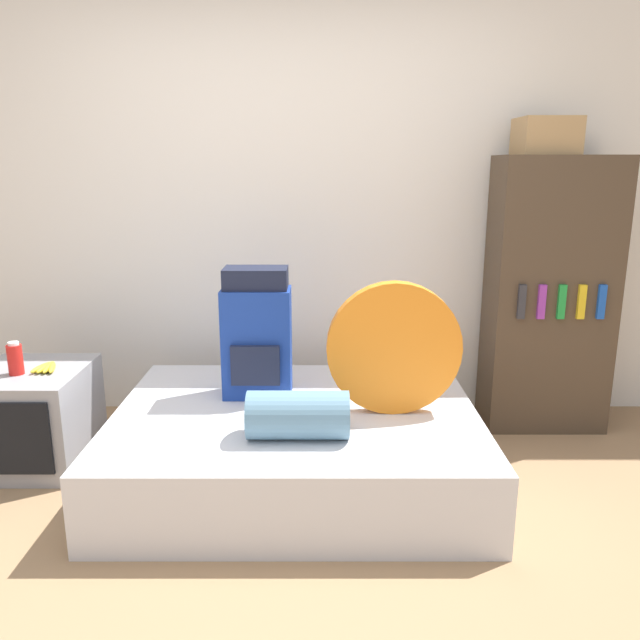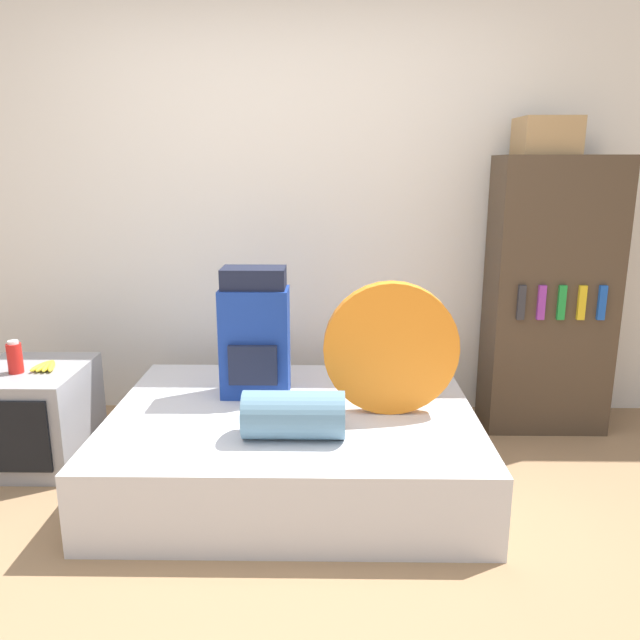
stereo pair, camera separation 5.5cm
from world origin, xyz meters
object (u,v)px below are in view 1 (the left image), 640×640
(cardboard_box, at_px, (542,136))
(canister, at_px, (11,359))
(tent_bag, at_px, (391,348))
(bookshelf, at_px, (546,296))
(sleeping_roll, at_px, (295,415))
(backpack, at_px, (254,335))
(television, at_px, (30,417))

(cardboard_box, bearing_deg, canister, -167.89)
(tent_bag, xyz_separation_m, bookshelf, (0.98, 0.70, 0.10))
(sleeping_roll, bearing_deg, tent_bag, 33.80)
(backpack, height_order, cardboard_box, cardboard_box)
(sleeping_roll, distance_m, television, 1.49)
(backpack, relative_size, sleeping_roll, 1.50)
(tent_bag, relative_size, cardboard_box, 2.07)
(tent_bag, xyz_separation_m, sleeping_roll, (-0.44, -0.30, -0.21))
(television, relative_size, canister, 3.62)
(backpack, xyz_separation_m, sleeping_roll, (0.22, -0.53, -0.22))
(tent_bag, bearing_deg, television, 173.83)
(canister, bearing_deg, bookshelf, 11.15)
(sleeping_roll, relative_size, television, 0.73)
(backpack, height_order, sleeping_roll, backpack)
(sleeping_roll, height_order, television, sleeping_roll)
(cardboard_box, bearing_deg, sleeping_roll, -142.26)
(tent_bag, xyz_separation_m, canister, (-1.87, 0.14, -0.10))
(tent_bag, xyz_separation_m, television, (-1.84, 0.20, -0.43))
(television, distance_m, cardboard_box, 3.12)
(backpack, bearing_deg, bookshelf, 16.06)
(backpack, distance_m, sleeping_roll, 0.61)
(backpack, relative_size, cardboard_box, 2.16)
(backpack, bearing_deg, sleeping_roll, -66.91)
(bookshelf, bearing_deg, backpack, -163.94)
(tent_bag, xyz_separation_m, cardboard_box, (0.89, 0.74, 0.99))
(television, xyz_separation_m, canister, (-0.03, -0.06, 0.33))
(television, bearing_deg, bookshelf, 10.18)
(tent_bag, bearing_deg, backpack, 160.97)
(backpack, relative_size, canister, 3.96)
(tent_bag, bearing_deg, sleeping_roll, -146.20)
(backpack, bearing_deg, television, -178.43)
(bookshelf, bearing_deg, canister, -168.85)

